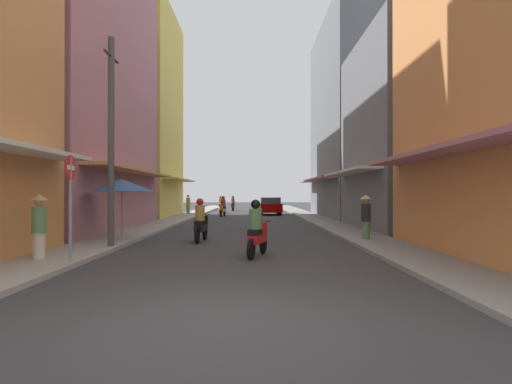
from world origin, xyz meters
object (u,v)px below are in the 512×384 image
Objects in this scene: pedestrian_midway at (366,215)px; vendor_umbrella at (122,185)px; motorbike_orange at (223,207)px; parked_car at (270,206)px; utility_pole at (111,141)px; motorbike_black at (201,222)px; pedestrian_foreground at (39,224)px; motorbike_red at (257,231)px; motorbike_maroon at (233,204)px; pedestrian_crossing at (188,205)px; street_sign_no_entry at (70,195)px; motorbike_silver at (220,205)px.

vendor_umbrella reaches higher than pedestrian_midway.
motorbike_orange is at bearing 81.87° from vendor_umbrella.
utility_pole reaches higher than parked_car.
motorbike_black is (0.42, -17.03, 0.00)m from motorbike_orange.
pedestrian_foreground is (-6.75, -24.82, 0.24)m from parked_car.
motorbike_red is at bearing -93.18° from parked_car.
motorbike_orange and motorbike_red have the same top height.
motorbike_maroon is (-0.15, 27.85, 0.00)m from motorbike_black.
pedestrian_crossing reaches higher than motorbike_maroon.
motorbike_red is 5.22m from pedestrian_midway.
street_sign_no_entry is at bearing -114.31° from motorbike_black.
motorbike_maroon reaches higher than parked_car.
pedestrian_crossing is at bearing 92.37° from street_sign_no_entry.
motorbike_orange is 1.06× the size of pedestrian_midway.
street_sign_no_entry reaches higher than motorbike_black.
parked_car is 21.00m from vendor_umbrella.
street_sign_no_entry is (1.03, -24.85, 0.87)m from pedestrian_crossing.
vendor_umbrella reaches higher than motorbike_maroon.
motorbike_black is 1.06× the size of pedestrian_midway.
motorbike_red and motorbike_silver have the same top height.
motorbike_black is at bearing -87.35° from motorbike_silver.
motorbike_maroon is at bearing 84.45° from vendor_umbrella.
parked_car is 25.72m from pedestrian_foreground.
street_sign_no_entry reaches higher than motorbike_red.
parked_car is 1.56× the size of street_sign_no_entry.
motorbike_orange is 20.87m from motorbike_red.
parked_car is at bearing 86.82° from motorbike_red.
motorbike_red is 0.76× the size of vendor_umbrella.
motorbike_black and motorbike_red have the same top height.
motorbike_orange is at bearing -141.62° from parked_car.
pedestrian_crossing is at bearing 115.40° from pedestrian_midway.
pedestrian_midway reaches higher than motorbike_orange.
parked_car is at bearing -35.83° from motorbike_silver.
motorbike_orange is 0.27× the size of utility_pole.
pedestrian_midway is (6.08, -28.11, 0.26)m from motorbike_maroon.
street_sign_no_entry is (0.10, -3.15, -1.66)m from utility_pole.
parked_car is at bearing 4.27° from pedestrian_crossing.
motorbike_black is at bearing 177.44° from pedestrian_midway.
pedestrian_crossing is 0.73× the size of vendor_umbrella.
pedestrian_midway reaches higher than motorbike_silver.
pedestrian_midway is (9.38, -19.76, 0.12)m from pedestrian_crossing.
utility_pole reaches higher than motorbike_black.
pedestrian_midway reaches higher than pedestrian_crossing.
pedestrian_foreground reaches higher than motorbike_black.
parked_car is 1.80× the size of vendor_umbrella.
pedestrian_foreground is (-2.36, -27.99, 0.27)m from motorbike_silver.
utility_pole is at bearing -94.51° from motorbike_maroon.
motorbike_red is 0.42× the size of parked_car.
pedestrian_midway is (2.61, -20.26, 0.22)m from parked_car.
pedestrian_crossing is 21.87m from pedestrian_midway.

